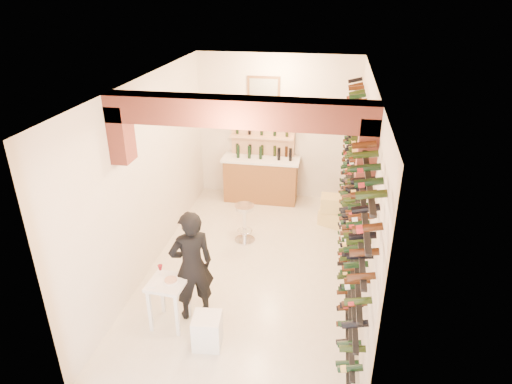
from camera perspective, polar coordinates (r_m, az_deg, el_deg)
ground at (r=7.90m, az=-0.38°, el=-9.49°), size 6.00×6.00×0.00m
room_shell at (r=6.63m, az=-0.84°, el=5.41°), size 3.52×6.02×3.21m
wine_rack at (r=7.05m, az=11.93°, el=-0.10°), size 0.32×5.70×2.56m
back_counter at (r=9.98m, az=0.62°, el=1.79°), size 1.70×0.62×1.29m
back_shelving at (r=9.97m, az=0.86°, el=5.68°), size 1.40×0.31×2.73m
tasting_table at (r=6.51m, az=-11.20°, el=-12.10°), size 0.54×0.54×0.89m
white_stool at (r=6.34m, az=-6.24°, el=-17.22°), size 0.41×0.41×0.47m
person at (r=6.46m, az=-8.22°, el=-9.32°), size 0.75×0.69×1.72m
chrome_barstool at (r=8.41m, az=-1.47°, el=-3.66°), size 0.39×0.39×0.76m
crate_lower at (r=9.23m, az=9.83°, el=-3.23°), size 0.63×0.54×0.32m
crate_upper at (r=9.09m, az=9.97°, el=-1.47°), size 0.55×0.38×0.32m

